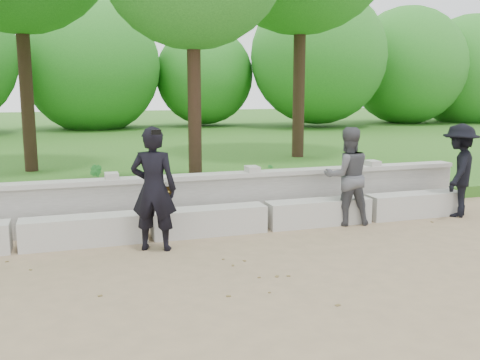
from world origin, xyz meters
The scene contains 9 objects.
ground centered at (0.00, 0.00, 0.00)m, with size 80.00×80.00×0.00m, color #917958.
lawn centered at (0.00, 14.00, 0.12)m, with size 40.00×22.00×0.25m, color #1F5B17.
concrete_bench centered at (0.00, 1.90, 0.22)m, with size 11.90×0.45×0.45m.
parapet_wall centered at (0.00, 2.60, 0.46)m, with size 12.50×0.35×0.90m.
man_main centered at (0.00, 1.32, 0.93)m, with size 0.80×0.74×1.86m.
visitor_left centered at (3.50, 1.80, 0.87)m, with size 0.93×0.78×1.73m.
visitor_mid centered at (5.80, 1.70, 0.87)m, with size 1.27×1.24×1.75m.
shrub_b centered at (-0.63, 5.01, 0.53)m, with size 0.31×0.25×0.56m, color #2C8131.
shrub_c centered at (2.82, 3.30, 0.57)m, with size 0.57×0.49×0.63m, color #2C8131.
Camera 1 is at (-1.18, -6.46, 2.40)m, focal length 40.00 mm.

